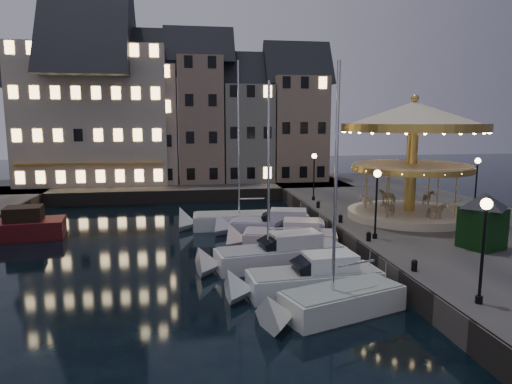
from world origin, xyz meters
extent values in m
plane|color=black|center=(0.00, 0.00, 0.00)|extent=(160.00, 160.00, 0.00)
cube|color=#474442|center=(14.00, 6.00, 0.65)|extent=(16.00, 56.00, 1.30)
cube|color=#474442|center=(-8.00, 28.00, 0.65)|extent=(44.00, 12.00, 1.30)
cube|color=#47423A|center=(6.00, 6.00, 0.65)|extent=(0.15, 44.00, 1.30)
cube|color=#47423A|center=(-6.00, 22.00, 0.65)|extent=(48.00, 0.15, 1.30)
cylinder|color=black|center=(7.20, -9.00, 1.45)|extent=(0.28, 0.28, 0.30)
cylinder|color=black|center=(7.20, -9.00, 3.20)|extent=(0.12, 0.12, 3.80)
sphere|color=#FFD18C|center=(7.20, -9.00, 5.25)|extent=(0.44, 0.44, 0.44)
cylinder|color=black|center=(7.20, 1.00, 1.45)|extent=(0.28, 0.28, 0.30)
cylinder|color=black|center=(7.20, 1.00, 3.20)|extent=(0.12, 0.12, 3.80)
sphere|color=#FFD18C|center=(7.20, 1.00, 5.25)|extent=(0.44, 0.44, 0.44)
cylinder|color=black|center=(7.20, 14.50, 1.45)|extent=(0.28, 0.28, 0.30)
cylinder|color=black|center=(7.20, 14.50, 3.20)|extent=(0.12, 0.12, 3.80)
sphere|color=#FFD18C|center=(7.20, 14.50, 5.25)|extent=(0.44, 0.44, 0.44)
cylinder|color=black|center=(18.50, 8.00, 1.45)|extent=(0.28, 0.28, 0.30)
cylinder|color=black|center=(18.50, 8.00, 3.20)|extent=(0.12, 0.12, 3.80)
sphere|color=#FFD18C|center=(18.50, 8.00, 5.25)|extent=(0.44, 0.44, 0.44)
cylinder|color=black|center=(6.60, -5.00, 1.50)|extent=(0.28, 0.28, 0.40)
sphere|color=black|center=(6.60, -5.00, 1.72)|extent=(0.30, 0.30, 0.30)
cylinder|color=black|center=(6.60, 0.50, 1.50)|extent=(0.28, 0.28, 0.40)
sphere|color=black|center=(6.60, 0.50, 1.72)|extent=(0.30, 0.30, 0.30)
cylinder|color=black|center=(6.60, 5.50, 1.50)|extent=(0.28, 0.28, 0.40)
sphere|color=black|center=(6.60, 5.50, 1.72)|extent=(0.30, 0.30, 0.30)
cylinder|color=black|center=(6.60, 11.00, 1.50)|extent=(0.28, 0.28, 0.40)
sphere|color=black|center=(6.60, 11.00, 1.72)|extent=(0.30, 0.30, 0.30)
cube|color=gray|center=(-19.50, 30.00, 6.80)|extent=(5.00, 8.00, 11.00)
cube|color=slate|center=(-14.05, 30.00, 7.30)|extent=(5.60, 8.00, 12.00)
cube|color=tan|center=(-8.00, 30.00, 7.80)|extent=(6.20, 8.00, 13.00)
cube|color=gray|center=(-2.25, 30.00, 8.30)|extent=(5.00, 8.00, 14.00)
cube|color=slate|center=(3.20, 30.00, 6.80)|extent=(5.60, 8.00, 11.00)
cube|color=gray|center=(9.25, 30.00, 7.30)|extent=(6.20, 8.00, 12.00)
cube|color=#BEB3A0|center=(-14.00, 30.00, 8.80)|extent=(16.00, 9.00, 15.00)
cube|color=silver|center=(2.64, -6.26, 0.45)|extent=(5.85, 3.75, 1.30)
cube|color=gray|center=(2.64, -6.26, 1.12)|extent=(5.53, 3.50, 0.10)
cylinder|color=silver|center=(2.12, -6.43, 5.88)|extent=(0.14, 0.14, 9.56)
cube|color=silver|center=(2.07, -3.78, 0.45)|extent=(6.63, 2.64, 1.30)
cube|color=gray|center=(2.07, -3.78, 1.12)|extent=(6.29, 2.45, 0.10)
cube|color=silver|center=(2.85, -3.72, 1.55)|extent=(2.58, 1.80, 0.80)
cube|color=black|center=(1.55, -3.82, 1.45)|extent=(1.22, 1.59, 0.91)
cube|color=silver|center=(1.28, 0.52, 0.45)|extent=(7.72, 3.28, 1.30)
cube|color=gray|center=(1.28, 0.52, 1.12)|extent=(7.32, 3.05, 0.10)
cube|color=silver|center=(2.17, 0.66, 1.55)|extent=(3.05, 2.05, 0.80)
cube|color=black|center=(0.69, 0.43, 1.45)|extent=(1.46, 1.71, 0.97)
cylinder|color=silver|center=(0.54, 0.41, 6.13)|extent=(0.14, 0.14, 10.06)
cube|color=silver|center=(2.67, 4.05, 0.45)|extent=(6.44, 3.80, 1.30)
cube|color=gray|center=(2.67, 4.05, 1.12)|extent=(6.10, 3.55, 0.10)
cube|color=silver|center=(3.37, 3.86, 1.55)|extent=(2.67, 2.27, 0.80)
cube|color=black|center=(2.20, 4.18, 1.45)|extent=(1.44, 1.84, 0.88)
cube|color=silver|center=(2.50, 7.58, 0.45)|extent=(7.15, 3.86, 1.30)
cube|color=gray|center=(2.50, 7.58, 1.12)|extent=(6.78, 3.60, 0.10)
cube|color=silver|center=(3.30, 7.38, 1.55)|extent=(2.92, 2.28, 0.80)
cube|color=black|center=(1.98, 7.71, 1.45)|extent=(1.51, 1.82, 0.93)
cube|color=silver|center=(0.91, 10.38, 0.45)|extent=(9.00, 3.00, 1.30)
cube|color=gray|center=(0.91, 10.38, 1.12)|extent=(8.55, 2.77, 0.10)
cylinder|color=silver|center=(0.03, 10.42, 7.09)|extent=(0.14, 0.14, 11.98)
cube|color=#5A1318|center=(-17.00, 9.37, 0.55)|extent=(8.56, 3.92, 1.50)
cube|color=black|center=(-15.51, 9.56, 1.75)|extent=(2.66, 2.28, 1.10)
cylinder|color=beige|center=(12.06, 6.23, 1.58)|extent=(8.82, 8.82, 0.55)
cylinder|color=gold|center=(12.06, 6.23, 5.27)|extent=(0.77, 0.77, 6.83)
cylinder|color=beige|center=(12.06, 6.23, 5.16)|extent=(8.16, 8.16, 0.20)
cylinder|color=gold|center=(12.06, 6.23, 4.96)|extent=(8.47, 8.47, 0.39)
cone|color=beige|center=(12.06, 6.23, 8.80)|extent=(10.14, 10.14, 1.76)
cylinder|color=gold|center=(12.06, 6.23, 7.86)|extent=(10.14, 10.14, 0.55)
sphere|color=gold|center=(12.06, 6.23, 9.90)|extent=(0.55, 0.55, 0.55)
imported|color=beige|center=(15.01, 7.14, 2.40)|extent=(1.84, 1.33, 1.10)
cube|color=black|center=(12.20, -1.89, 2.44)|extent=(2.43, 2.43, 2.29)
pyramid|color=black|center=(12.20, -1.89, 4.44)|extent=(3.05, 3.05, 0.86)
camera|label=1|loc=(-3.98, -24.39, 8.38)|focal=32.00mm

